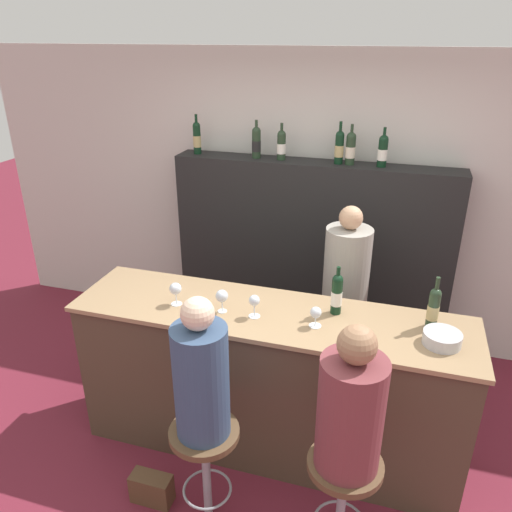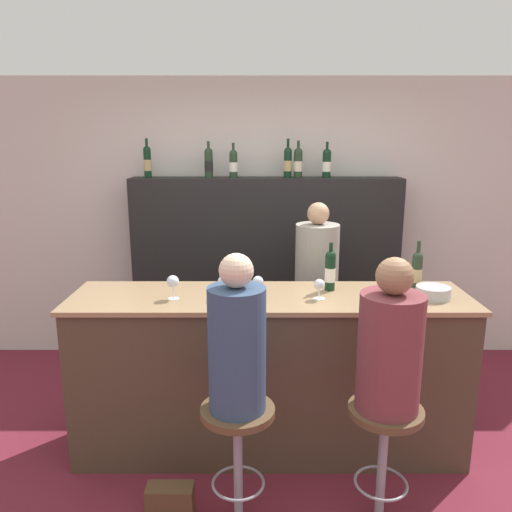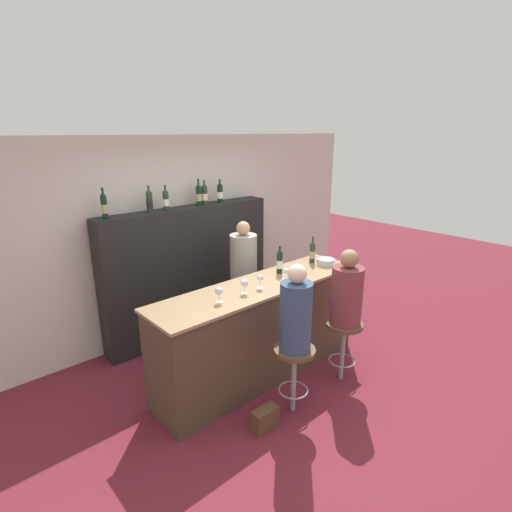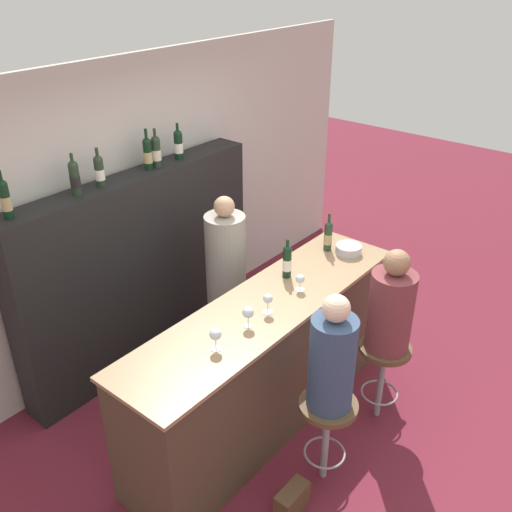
{
  "view_description": "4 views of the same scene",
  "coord_description": "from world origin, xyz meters",
  "px_view_note": "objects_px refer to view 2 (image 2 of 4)",
  "views": [
    {
      "loc": [
        0.7,
        -2.32,
        2.71
      ],
      "look_at": [
        -0.09,
        0.32,
        1.46
      ],
      "focal_mm": 35.0,
      "sensor_mm": 36.0,
      "label": 1
    },
    {
      "loc": [
        -0.09,
        -2.74,
        2.07
      ],
      "look_at": [
        -0.09,
        0.3,
        1.35
      ],
      "focal_mm": 35.0,
      "sensor_mm": 36.0,
      "label": 2
    },
    {
      "loc": [
        -2.68,
        -2.6,
        2.64
      ],
      "look_at": [
        -0.16,
        0.2,
        1.46
      ],
      "focal_mm": 28.0,
      "sensor_mm": 36.0,
      "label": 3
    },
    {
      "loc": [
        -2.68,
        -1.79,
        3.34
      ],
      "look_at": [
        -0.05,
        0.36,
        1.48
      ],
      "focal_mm": 40.0,
      "sensor_mm": 36.0,
      "label": 4
    }
  ],
  "objects_px": {
    "wine_bottle_counter_1": "(417,270)",
    "wine_glass_0": "(173,282)",
    "metal_bowl": "(433,292)",
    "bar_stool_left": "(238,432)",
    "wine_glass_2": "(258,283)",
    "wine_bottle_backbar_3": "(288,162)",
    "wine_bottle_backbar_1": "(209,162)",
    "wine_glass_1": "(224,282)",
    "wine_bottle_backbar_4": "(298,162)",
    "guest_seated_left": "(237,343)",
    "bartender": "(315,309)",
    "wine_glass_3": "(319,285)",
    "guest_seated_right": "(390,346)",
    "handbag": "(170,502)",
    "wine_bottle_backbar_5": "(327,163)",
    "wine_bottle_counter_0": "(330,270)",
    "wine_bottle_backbar_2": "(233,163)",
    "wine_bottle_backbar_0": "(147,161)",
    "bar_stool_right": "(384,432)"
  },
  "relations": [
    {
      "from": "wine_bottle_backbar_1",
      "to": "wine_glass_0",
      "type": "height_order",
      "value": "wine_bottle_backbar_1"
    },
    {
      "from": "wine_bottle_backbar_3",
      "to": "bar_stool_left",
      "type": "xyz_separation_m",
      "value": [
        -0.38,
        -2.06,
        -1.32
      ]
    },
    {
      "from": "handbag",
      "to": "wine_bottle_backbar_4",
      "type": "bearing_deg",
      "value": 67.68
    },
    {
      "from": "wine_glass_3",
      "to": "wine_bottle_backbar_3",
      "type": "bearing_deg",
      "value": 94.55
    },
    {
      "from": "wine_glass_0",
      "to": "wine_bottle_backbar_4",
      "type": "bearing_deg",
      "value": 58.67
    },
    {
      "from": "wine_bottle_backbar_5",
      "to": "wine_glass_2",
      "type": "height_order",
      "value": "wine_bottle_backbar_5"
    },
    {
      "from": "wine_bottle_backbar_4",
      "to": "handbag",
      "type": "height_order",
      "value": "wine_bottle_backbar_4"
    },
    {
      "from": "wine_bottle_backbar_1",
      "to": "wine_bottle_backbar_4",
      "type": "height_order",
      "value": "wine_bottle_backbar_4"
    },
    {
      "from": "wine_bottle_backbar_1",
      "to": "wine_glass_2",
      "type": "bearing_deg",
      "value": -73.68
    },
    {
      "from": "wine_bottle_backbar_5",
      "to": "wine_glass_0",
      "type": "xyz_separation_m",
      "value": [
        -1.14,
        -1.46,
        -0.66
      ]
    },
    {
      "from": "wine_bottle_counter_1",
      "to": "guest_seated_left",
      "type": "distance_m",
      "value": 1.41
    },
    {
      "from": "wine_glass_1",
      "to": "wine_bottle_backbar_4",
      "type": "bearing_deg",
      "value": 68.65
    },
    {
      "from": "bar_stool_left",
      "to": "bartender",
      "type": "bearing_deg",
      "value": 67.94
    },
    {
      "from": "wine_glass_0",
      "to": "bar_stool_left",
      "type": "relative_size",
      "value": 0.22
    },
    {
      "from": "wine_glass_3",
      "to": "wine_bottle_backbar_1",
      "type": "bearing_deg",
      "value": 119.05
    },
    {
      "from": "wine_bottle_backbar_3",
      "to": "metal_bowl",
      "type": "distance_m",
      "value": 1.82
    },
    {
      "from": "wine_glass_3",
      "to": "guest_seated_right",
      "type": "height_order",
      "value": "guest_seated_right"
    },
    {
      "from": "wine_bottle_counter_1",
      "to": "wine_bottle_backbar_2",
      "type": "height_order",
      "value": "wine_bottle_backbar_2"
    },
    {
      "from": "wine_bottle_backbar_4",
      "to": "metal_bowl",
      "type": "relative_size",
      "value": 1.48
    },
    {
      "from": "wine_bottle_counter_0",
      "to": "handbag",
      "type": "bearing_deg",
      "value": -140.55
    },
    {
      "from": "wine_bottle_backbar_0",
      "to": "bartender",
      "type": "xyz_separation_m",
      "value": [
        1.43,
        -0.64,
        -1.13
      ]
    },
    {
      "from": "wine_bottle_backbar_0",
      "to": "wine_glass_3",
      "type": "bearing_deg",
      "value": -47.26
    },
    {
      "from": "handbag",
      "to": "guest_seated_right",
      "type": "bearing_deg",
      "value": 0.0
    },
    {
      "from": "wine_bottle_backbar_1",
      "to": "wine_glass_2",
      "type": "relative_size",
      "value": 2.1
    },
    {
      "from": "wine_bottle_backbar_0",
      "to": "bar_stool_right",
      "type": "distance_m",
      "value": 2.95
    },
    {
      "from": "bar_stool_right",
      "to": "wine_bottle_backbar_2",
      "type": "bearing_deg",
      "value": 113.25
    },
    {
      "from": "wine_bottle_backbar_2",
      "to": "metal_bowl",
      "type": "relative_size",
      "value": 1.4
    },
    {
      "from": "wine_bottle_backbar_1",
      "to": "wine_glass_3",
      "type": "bearing_deg",
      "value": -60.95
    },
    {
      "from": "wine_bottle_backbar_4",
      "to": "wine_bottle_counter_1",
      "type": "bearing_deg",
      "value": -61.36
    },
    {
      "from": "wine_glass_2",
      "to": "bartender",
      "type": "xyz_separation_m",
      "value": [
        0.47,
        0.82,
        -0.46
      ]
    },
    {
      "from": "wine_bottle_counter_1",
      "to": "guest_seated_left",
      "type": "xyz_separation_m",
      "value": [
        -1.16,
        -0.79,
        -0.17
      ]
    },
    {
      "from": "guest_seated_right",
      "to": "bar_stool_left",
      "type": "bearing_deg",
      "value": -180.0
    },
    {
      "from": "wine_bottle_counter_1",
      "to": "wine_glass_0",
      "type": "relative_size",
      "value": 2.17
    },
    {
      "from": "wine_glass_2",
      "to": "bar_stool_left",
      "type": "height_order",
      "value": "wine_glass_2"
    },
    {
      "from": "wine_glass_2",
      "to": "metal_bowl",
      "type": "bearing_deg",
      "value": 1.04
    },
    {
      "from": "wine_bottle_counter_0",
      "to": "bartender",
      "type": "height_order",
      "value": "bartender"
    },
    {
      "from": "wine_bottle_counter_1",
      "to": "wine_bottle_backbar_5",
      "type": "xyz_separation_m",
      "value": [
        -0.44,
        1.26,
        0.63
      ]
    },
    {
      "from": "wine_bottle_counter_1",
      "to": "wine_bottle_backbar_3",
      "type": "xyz_separation_m",
      "value": [
        -0.78,
        1.26,
        0.64
      ]
    },
    {
      "from": "wine_bottle_counter_1",
      "to": "wine_bottle_backbar_4",
      "type": "distance_m",
      "value": 1.58
    },
    {
      "from": "wine_bottle_backbar_1",
      "to": "wine_glass_2",
      "type": "xyz_separation_m",
      "value": [
        0.43,
        -1.46,
        -0.66
      ]
    },
    {
      "from": "wine_glass_0",
      "to": "bartender",
      "type": "xyz_separation_m",
      "value": [
        0.99,
        0.82,
        -0.46
      ]
    },
    {
      "from": "wine_bottle_backbar_5",
      "to": "wine_bottle_backbar_2",
      "type": "bearing_deg",
      "value": -180.0
    },
    {
      "from": "wine_glass_2",
      "to": "wine_bottle_counter_0",
      "type": "bearing_deg",
      "value": 21.84
    },
    {
      "from": "wine_bottle_backbar_1",
      "to": "metal_bowl",
      "type": "xyz_separation_m",
      "value": [
        1.53,
        -1.44,
        -0.73
      ]
    },
    {
      "from": "wine_glass_1",
      "to": "wine_bottle_backbar_3",
      "type": "bearing_deg",
      "value": 71.79
    },
    {
      "from": "wine_bottle_counter_1",
      "to": "handbag",
      "type": "height_order",
      "value": "wine_bottle_counter_1"
    },
    {
      "from": "wine_bottle_backbar_0",
      "to": "wine_glass_1",
      "type": "xyz_separation_m",
      "value": [
        0.75,
        -1.46,
        -0.67
      ]
    },
    {
      "from": "wine_bottle_backbar_0",
      "to": "wine_bottle_backbar_5",
      "type": "height_order",
      "value": "wine_bottle_backbar_0"
    },
    {
      "from": "metal_bowl",
      "to": "bar_stool_left",
      "type": "xyz_separation_m",
      "value": [
        -1.21,
        -0.62,
        -0.58
      ]
    },
    {
      "from": "wine_bottle_backbar_3",
      "to": "handbag",
      "type": "bearing_deg",
      "value": -110.14
    }
  ]
}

